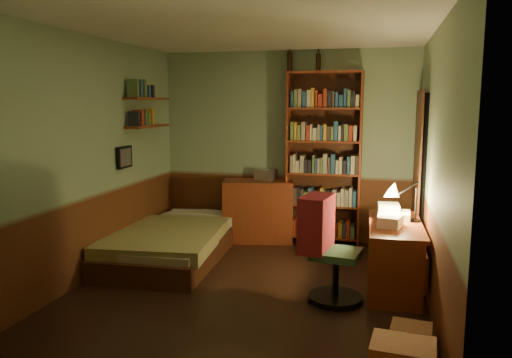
% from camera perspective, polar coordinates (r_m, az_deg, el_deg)
% --- Properties ---
extents(floor, '(3.50, 4.00, 0.02)m').
position_cam_1_polar(floor, '(5.30, -0.68, -12.35)').
color(floor, black).
rests_on(floor, ground).
extents(ceiling, '(3.50, 4.00, 0.02)m').
position_cam_1_polar(ceiling, '(5.00, -0.73, 16.93)').
color(ceiling, silver).
rests_on(ceiling, wall_back).
extents(wall_back, '(3.50, 0.02, 2.60)m').
position_cam_1_polar(wall_back, '(6.94, 3.56, 3.75)').
color(wall_back, gray).
rests_on(wall_back, ground).
extents(wall_left, '(0.02, 4.00, 2.60)m').
position_cam_1_polar(wall_left, '(5.69, -18.11, 2.27)').
color(wall_left, gray).
rests_on(wall_left, ground).
extents(wall_right, '(0.02, 4.00, 2.60)m').
position_cam_1_polar(wall_right, '(4.84, 19.86, 1.15)').
color(wall_right, gray).
rests_on(wall_right, ground).
extents(wall_front, '(3.50, 0.02, 2.60)m').
position_cam_1_polar(wall_front, '(3.11, -10.24, -2.41)').
color(wall_front, gray).
rests_on(wall_front, ground).
extents(doorway, '(0.06, 0.90, 2.00)m').
position_cam_1_polar(doorway, '(6.16, 18.19, -0.09)').
color(doorway, black).
rests_on(doorway, ground).
extents(door_trim, '(0.02, 0.98, 2.08)m').
position_cam_1_polar(door_trim, '(6.16, 17.86, -0.07)').
color(door_trim, '#3B1D11').
rests_on(door_trim, ground).
extents(bed, '(1.28, 2.25, 0.65)m').
position_cam_1_polar(bed, '(6.28, -9.44, -5.89)').
color(bed, olive).
rests_on(bed, ground).
extents(dresser, '(1.02, 0.65, 0.84)m').
position_cam_1_polar(dresser, '(6.90, 0.25, -3.64)').
color(dresser, maroon).
rests_on(dresser, ground).
extents(mini_stereo, '(0.32, 0.29, 0.14)m').
position_cam_1_polar(mini_stereo, '(6.92, 1.12, 0.53)').
color(mini_stereo, '#B2B2B7').
rests_on(mini_stereo, dresser).
extents(bookshelf, '(0.99, 0.33, 2.30)m').
position_cam_1_polar(bookshelf, '(6.72, 7.74, 2.26)').
color(bookshelf, maroon).
rests_on(bookshelf, ground).
extents(bottle_left, '(0.07, 0.07, 0.27)m').
position_cam_1_polar(bottle_left, '(6.88, 3.86, 13.19)').
color(bottle_left, black).
rests_on(bottle_left, bookshelf).
extents(bottle_right, '(0.08, 0.08, 0.23)m').
position_cam_1_polar(bottle_right, '(6.82, 7.14, 13.05)').
color(bottle_right, black).
rests_on(bottle_right, bookshelf).
extents(desk, '(0.56, 1.29, 0.68)m').
position_cam_1_polar(desk, '(5.37, 15.53, -8.43)').
color(desk, maroon).
rests_on(desk, ground).
extents(paper_stack, '(0.27, 0.32, 0.11)m').
position_cam_1_polar(paper_stack, '(5.12, 15.12, -4.68)').
color(paper_stack, silver).
rests_on(paper_stack, desk).
extents(desk_lamp, '(0.21, 0.21, 0.52)m').
position_cam_1_polar(desk_lamp, '(5.38, 17.82, -1.92)').
color(desk_lamp, black).
rests_on(desk_lamp, desk).
extents(office_chair, '(0.59, 0.53, 1.04)m').
position_cam_1_polar(office_chair, '(4.84, 9.16, -7.89)').
color(office_chair, '#345B3E').
rests_on(office_chair, ground).
extents(red_jacket, '(0.35, 0.50, 0.54)m').
position_cam_1_polar(red_jacket, '(4.94, 6.61, 1.83)').
color(red_jacket, maroon).
rests_on(red_jacket, office_chair).
extents(wall_shelf_lower, '(0.20, 0.90, 0.03)m').
position_cam_1_polar(wall_shelf_lower, '(6.57, -12.22, 5.92)').
color(wall_shelf_lower, maroon).
rests_on(wall_shelf_lower, wall_left).
extents(wall_shelf_upper, '(0.20, 0.90, 0.03)m').
position_cam_1_polar(wall_shelf_upper, '(6.56, -12.32, 8.97)').
color(wall_shelf_upper, maroon).
rests_on(wall_shelf_upper, wall_left).
extents(framed_picture, '(0.04, 0.32, 0.26)m').
position_cam_1_polar(framed_picture, '(6.19, -14.83, 2.43)').
color(framed_picture, black).
rests_on(framed_picture, wall_left).
extents(cardboard_box_b, '(0.33, 0.28, 0.21)m').
position_cam_1_polar(cardboard_box_b, '(4.18, 17.29, -17.02)').
color(cardboard_box_b, '#A9704C').
rests_on(cardboard_box_b, ground).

